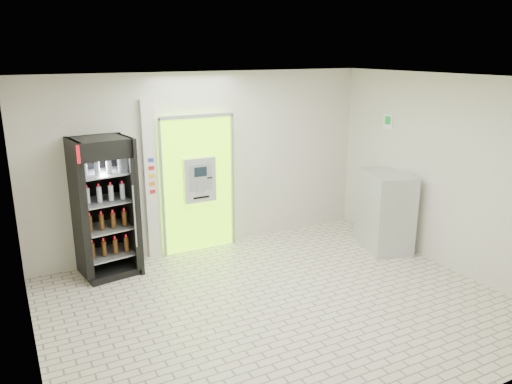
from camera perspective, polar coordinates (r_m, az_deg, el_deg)
ground at (r=6.93m, az=2.64°, el=-12.82°), size 6.00×6.00×0.00m
room_shell at (r=6.26m, az=2.86°, el=2.14°), size 6.00×6.00×6.00m
atm_assembly at (r=8.45m, az=-6.70°, el=1.02°), size 1.30×0.24×2.33m
pillar at (r=8.22m, az=-11.89°, el=1.28°), size 0.22×0.11×2.60m
beverage_cooler at (r=7.84m, az=-16.87°, el=-1.96°), size 0.89×0.84×2.11m
steel_cabinet at (r=8.85m, az=14.52°, el=-2.08°), size 0.94×1.15×1.34m
exit_sign at (r=9.08m, az=14.87°, el=7.75°), size 0.02×0.22×0.26m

